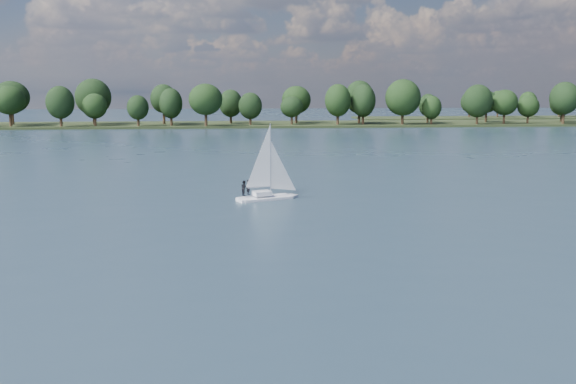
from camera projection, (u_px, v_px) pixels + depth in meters
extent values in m
plane|color=#233342|center=(276.00, 156.00, 119.06)|extent=(700.00, 700.00, 0.00)
cube|color=black|center=(249.00, 125.00, 229.11)|extent=(660.00, 40.00, 1.50)
cube|color=white|center=(266.00, 200.00, 70.52)|extent=(6.84, 4.35, 0.78)
cube|color=white|center=(266.00, 193.00, 70.40)|extent=(2.26, 1.86, 0.49)
cylinder|color=silver|center=(266.00, 160.00, 69.83)|extent=(0.12, 0.12, 7.83)
imported|color=black|center=(248.00, 187.00, 70.48)|extent=(0.61, 0.72, 1.69)
imported|color=black|center=(244.00, 188.00, 69.79)|extent=(0.90, 1.00, 1.69)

